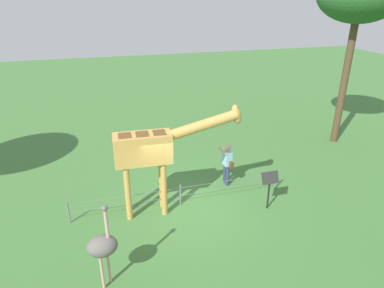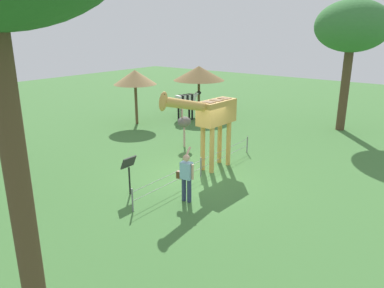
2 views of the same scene
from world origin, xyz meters
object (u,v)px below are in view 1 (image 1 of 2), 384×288
at_px(visitor, 227,162).
at_px(ostrich, 103,246).
at_px(giraffe, 155,150).
at_px(info_sign, 270,183).

relative_size(visitor, ostrich, 0.75).
distance_m(visitor, ostrich, 5.80).
relative_size(giraffe, ostrich, 1.76).
height_order(giraffe, visitor, giraffe).
bearing_deg(info_sign, ostrich, -160.67).
xyz_separation_m(giraffe, info_sign, (3.48, -0.86, -1.22)).
distance_m(ostrich, info_sign, 5.54).
distance_m(visitor, info_sign, 1.97).
relative_size(visitor, info_sign, 1.28).
height_order(giraffe, ostrich, giraffe).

